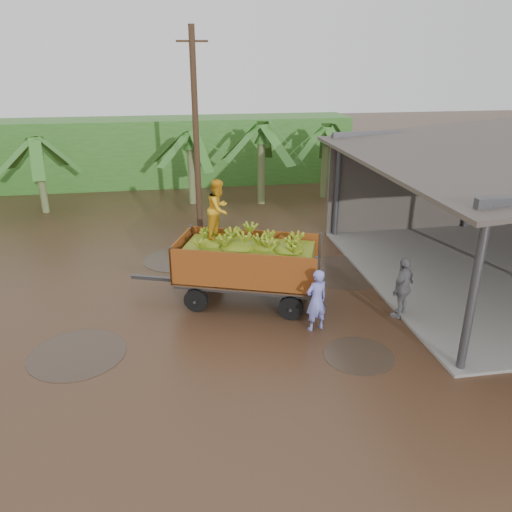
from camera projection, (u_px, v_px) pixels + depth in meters
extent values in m
plane|color=black|center=(217.00, 313.00, 14.15)|extent=(100.00, 100.00, 0.00)
cube|color=#383330|center=(469.00, 181.00, 20.49)|extent=(12.00, 0.12, 4.00)
cube|color=#2D661E|center=(153.00, 152.00, 27.80)|extent=(22.00, 3.00, 3.60)
cube|color=#47474C|center=(157.00, 279.00, 15.12)|extent=(1.56, 0.65, 0.11)
imported|color=gold|center=(219.00, 209.00, 14.13)|extent=(0.99, 1.04, 1.70)
imported|color=#757AD6|center=(316.00, 300.00, 12.99)|extent=(0.72, 0.58, 1.71)
imported|color=slate|center=(403.00, 288.00, 13.64)|extent=(1.08, 0.98, 1.76)
cylinder|color=#47301E|center=(196.00, 133.00, 19.82)|extent=(0.24, 0.24, 7.87)
cube|color=#47301E|center=(192.00, 41.00, 18.57)|extent=(1.20, 0.08, 0.08)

